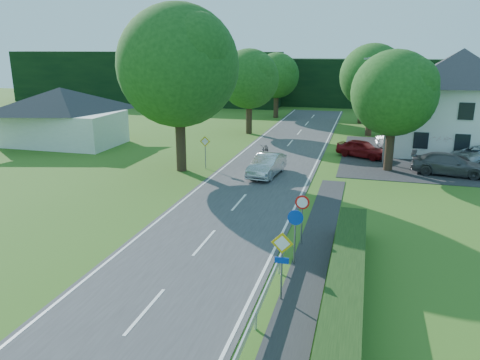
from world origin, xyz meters
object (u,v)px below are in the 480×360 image
(streetlight, at_px, (386,106))
(moving_car, at_px, (267,165))
(parked_car_silver_a, at_px, (400,141))
(parked_car_red, at_px, (362,149))
(parked_car_grey, at_px, (449,164))
(parasol, at_px, (442,147))
(motorcycle, at_px, (265,149))

(streetlight, distance_m, moving_car, 10.39)
(streetlight, distance_m, parked_car_silver_a, 7.22)
(parked_car_red, bearing_deg, streetlight, -114.07)
(streetlight, relative_size, parked_car_silver_a, 1.97)
(parked_car_grey, bearing_deg, streetlight, 71.58)
(moving_car, relative_size, parasol, 1.97)
(moving_car, xyz_separation_m, parked_car_red, (6.26, 7.60, -0.05))
(parked_car_red, distance_m, parasol, 6.09)
(parasol, bearing_deg, parked_car_red, -175.76)
(motorcycle, xyz_separation_m, parked_car_grey, (13.77, -2.65, 0.27))
(motorcycle, bearing_deg, moving_car, -72.24)
(moving_car, xyz_separation_m, parked_car_grey, (12.27, 3.65, -0.01))
(streetlight, relative_size, parked_car_grey, 1.57)
(parked_car_grey, bearing_deg, parked_car_silver_a, 27.03)
(parked_car_red, distance_m, parked_car_silver_a, 5.25)
(moving_car, height_order, parked_car_silver_a, moving_car)
(parked_car_red, xyz_separation_m, parked_car_silver_a, (3.15, 4.20, -0.03))
(parked_car_red, height_order, parked_car_grey, parked_car_grey)
(moving_car, bearing_deg, parked_car_red, 56.52)
(streetlight, bearing_deg, parked_car_red, 130.78)
(moving_car, relative_size, parked_car_grey, 0.90)
(moving_car, relative_size, motorcycle, 2.55)
(motorcycle, distance_m, parasol, 13.95)
(streetlight, height_order, parasol, streetlight)
(parked_car_silver_a, bearing_deg, streetlight, 157.08)
(streetlight, height_order, parked_car_silver_a, streetlight)
(streetlight, bearing_deg, parked_car_silver_a, 74.53)
(parked_car_grey, bearing_deg, moving_car, 114.25)
(parked_car_silver_a, height_order, parasol, parasol)
(parked_car_grey, bearing_deg, parasol, 7.00)
(streetlight, xyz_separation_m, parked_car_silver_a, (1.65, 5.95, -3.75))
(parked_car_red, height_order, parked_car_silver_a, parked_car_red)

